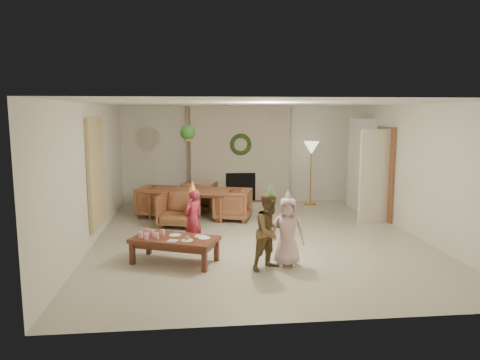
{
  "coord_description": "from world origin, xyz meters",
  "views": [
    {
      "loc": [
        -1.21,
        -8.2,
        2.34
      ],
      "look_at": [
        -0.3,
        0.4,
        1.05
      ],
      "focal_mm": 33.92,
      "sensor_mm": 36.0,
      "label": 1
    }
  ],
  "objects": [
    {
      "name": "plate_c",
      "position": [
        -1.04,
        -1.35,
        0.41
      ],
      "size": [
        0.24,
        0.24,
        0.01
      ],
      "primitive_type": "cylinder",
      "rotation": [
        0.0,
        0.0,
        -0.4
      ],
      "color": "white",
      "rests_on": "coffee_table_top"
    },
    {
      "name": "dining_table",
      "position": [
        -1.28,
        1.81,
        0.31
      ],
      "size": [
        2.0,
        1.47,
        0.63
      ],
      "primitive_type": "imported",
      "rotation": [
        0.0,
        0.0,
        -0.3
      ],
      "color": "brown",
      "rests_on": "floor"
    },
    {
      "name": "coffee_table_apron",
      "position": [
        -1.5,
        -1.27,
        0.3
      ],
      "size": [
        1.34,
        0.98,
        0.08
      ],
      "primitive_type": "cube",
      "rotation": [
        0.0,
        0.0,
        -0.4
      ],
      "color": "brown",
      "rests_on": "floor"
    },
    {
      "name": "coffee_leg_bl",
      "position": [
        -1.95,
        -0.79,
        0.17
      ],
      "size": [
        0.09,
        0.09,
        0.34
      ],
      "primitive_type": "cube",
      "rotation": [
        0.0,
        0.0,
        -0.4
      ],
      "color": "brown",
      "rests_on": "floor"
    },
    {
      "name": "books_row_lower",
      "position": [
        2.8,
        2.15,
        0.59
      ],
      "size": [
        0.2,
        0.4,
        0.24
      ],
      "primitive_type": "cube",
      "color": "#9F3C1D",
      "rests_on": "bookshelf_shelf_a"
    },
    {
      "name": "party_hat_red",
      "position": [
        -1.21,
        -0.54,
        1.09
      ],
      "size": [
        0.19,
        0.19,
        0.2
      ],
      "primitive_type": "cone",
      "rotation": [
        0.0,
        0.0,
        0.42
      ],
      "color": "#EBE64E",
      "rests_on": "child_red"
    },
    {
      "name": "napkin_left",
      "position": [
        -1.53,
        -1.46,
        0.41
      ],
      "size": [
        0.2,
        0.2,
        0.01
      ],
      "primitive_type": "cube",
      "rotation": [
        0.0,
        0.0,
        -0.4
      ],
      "color": "#D79EB6",
      "rests_on": "coffee_table_top"
    },
    {
      "name": "bookshelf_shelf_c",
      "position": [
        2.82,
        2.3,
        1.25
      ],
      "size": [
        0.3,
        0.92,
        0.03
      ],
      "primitive_type": "cube",
      "color": "white",
      "rests_on": "bookshelf_carcass"
    },
    {
      "name": "fireplace_hearth",
      "position": [
        0.0,
        2.95,
        0.06
      ],
      "size": [
        1.6,
        0.3,
        0.12
      ],
      "primitive_type": "cube",
      "color": "maroon",
      "rests_on": "floor"
    },
    {
      "name": "wall_front",
      "position": [
        0.0,
        -3.5,
        1.25
      ],
      "size": [
        7.0,
        0.0,
        7.0
      ],
      "primitive_type": "plane",
      "rotation": [
        -1.57,
        0.0,
        0.0
      ],
      "color": "silver",
      "rests_on": "floor"
    },
    {
      "name": "books_row_mid",
      "position": [
        2.8,
        2.35,
        0.99
      ],
      "size": [
        0.2,
        0.44,
        0.24
      ],
      "primitive_type": "cube",
      "color": "#2A5C9B",
      "rests_on": "bookshelf_shelf_b"
    },
    {
      "name": "door_leaf",
      "position": [
        2.58,
        0.82,
        1.0
      ],
      "size": [
        0.77,
        0.32,
        2.0
      ],
      "primitive_type": "cube",
      "rotation": [
        0.0,
        0.0,
        -1.22
      ],
      "color": "beige",
      "rests_on": "floor"
    },
    {
      "name": "hanging_plant_pot",
      "position": [
        -1.3,
        1.5,
        1.8
      ],
      "size": [
        0.16,
        0.16,
        0.12
      ],
      "primitive_type": "cylinder",
      "color": "#9E5C33",
      "rests_on": "hanging_plant_cord"
    },
    {
      "name": "coffee_table_top",
      "position": [
        -1.5,
        -1.27,
        0.38
      ],
      "size": [
        1.47,
        1.12,
        0.06
      ],
      "primitive_type": "cube",
      "rotation": [
        0.0,
        0.0,
        -0.4
      ],
      "color": "brown",
      "rests_on": "floor"
    },
    {
      "name": "coffee_leg_fr",
      "position": [
        -1.06,
        -1.75,
        0.17
      ],
      "size": [
        0.09,
        0.09,
        0.34
      ],
      "primitive_type": "cube",
      "rotation": [
        0.0,
        0.0,
        -0.4
      ],
      "color": "brown",
      "rests_on": "floor"
    },
    {
      "name": "dining_chair_left",
      "position": [
        -2.03,
        2.04,
        0.35
      ],
      "size": [
        0.94,
        0.93,
        0.69
      ],
      "primitive_type": "imported",
      "rotation": [
        0.0,
        0.0,
        1.27
      ],
      "color": "brown",
      "rests_on": "floor"
    },
    {
      "name": "curtain_panel",
      "position": [
        -2.96,
        0.2,
        1.25
      ],
      "size": [
        0.06,
        1.2,
        2.0
      ],
      "primitive_type": "cube",
      "color": "beige",
      "rests_on": "wall_left"
    },
    {
      "name": "fireplace_mass",
      "position": [
        0.0,
        3.3,
        1.25
      ],
      "size": [
        2.5,
        0.4,
        2.5
      ],
      "primitive_type": "cube",
      "color": "#4F1515",
      "rests_on": "floor"
    },
    {
      "name": "cup_f",
      "position": [
        -1.7,
        -1.1,
        0.45
      ],
      "size": [
        0.09,
        0.09,
        0.09
      ],
      "primitive_type": "cylinder",
      "rotation": [
        0.0,
        0.0,
        -0.4
      ],
      "color": "white",
      "rests_on": "coffee_table_top"
    },
    {
      "name": "party_hat_pink",
      "position": [
        0.22,
        -1.58,
        1.11
      ],
      "size": [
        0.17,
        0.17,
        0.19
      ],
      "primitive_type": "cone",
      "rotation": [
        0.0,
        0.0,
        -0.31
      ],
      "color": "silver",
      "rests_on": "child_pink"
    },
    {
      "name": "door_frame",
      "position": [
        2.96,
        1.2,
        1.02
      ],
      "size": [
        0.05,
        0.86,
        2.04
      ],
      "primitive_type": "cube",
      "color": "brown",
      "rests_on": "floor"
    },
    {
      "name": "hanging_plant_cord",
      "position": [
        -1.3,
        1.5,
        2.15
      ],
      "size": [
        0.01,
        0.01,
        0.7
      ],
      "primitive_type": "cylinder",
      "color": "tan",
      "rests_on": "ceiling"
    },
    {
      "name": "child_plaid",
      "position": [
        -0.07,
        -1.7,
        0.58
      ],
      "size": [
        0.71,
        0.67,
        1.16
      ],
      "primitive_type": "imported",
      "rotation": [
        0.0,
        0.0,
        0.54
      ],
      "color": "brown",
      "rests_on": "floor"
    },
    {
      "name": "child_red",
      "position": [
        -1.21,
        -0.54,
        0.52
      ],
      "size": [
        0.45,
        0.44,
        1.04
      ],
      "primitive_type": "imported",
      "rotation": [
        0.0,
        0.0,
        3.91
      ],
      "color": "maroon",
      "rests_on": "floor"
    },
    {
      "name": "cup_e",
      "position": [
        -1.78,
        -1.29,
        0.45
      ],
      "size": [
        0.09,
        0.09,
        0.09
      ],
      "primitive_type": "cylinder",
      "rotation": [
        0.0,
        0.0,
        -0.4
      ],
      "color": "white",
      "rests_on": "coffee_table_top"
    },
    {
      "name": "floor",
      "position": [
        0.0,
        0.0,
        0.0
      ],
      "size": [
        7.0,
        7.0,
        0.0
      ],
      "primitive_type": "plane",
      "color": "#B7B29E",
      "rests_on": "ground"
    },
    {
      "name": "wall_right",
      "position": [
        3.0,
        0.0,
        1.25
      ],
      "size": [
        0.0,
        7.0,
        7.0
      ],
      "primitive_type": "plane",
      "rotation": [
        1.57,
        0.0,
        -1.57
      ],
      "color": "silver",
      "rests_on": "floor"
    },
    {
      "name": "cup_a",
      "position": [
        -2.03,
        -1.21,
        0.45
      ],
      "size": [
        0.09,
        0.09,
        0.09
      ],
      "primitive_type": "cylinder",
      "rotation": [
        0.0,
        0.0,
        -0.4
      ],
      "color": "white",
      "rests_on": "coffee_table_top"
    },
    {
      "name": "floor_lamp_post",
      "position": [
        1.79,
        3.0,
        0.75
      ],
      "size": [
        0.03,
        0.03,
        1.45
      ],
      "primitive_type": "cylinder",
      "color": "gold",
      "rests_on": "floor"
    },
    {
      "name": "cup_d",
      "position": [
        -1.86,
        -1.12,
        0.45
      ],
      "size": [
        0.09,
        0.09,
        0.09
      ],
      "primitive_type": "cylinder",
      "rotation": [
        0.0,
        0.0,
        -0.4
      ],
      "color": "white",
      "rests_on": "coffee_table_top"
    },
    {
      "name": "hanging_plant_foliage",
      "position": [
        -1.3,
        1.5,
        1.92
      ],
      "size": [
        0.32,
        0.32,
        0.32
      ],
      "primitive_type": "sphere",
      "color": "#21521B",
      "rests_on": "hanging_plant_pot"
    },
    {
      "name": "food_scoop",
      "position": [
        -1.31,
        -1.46,
        0.45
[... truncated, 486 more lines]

